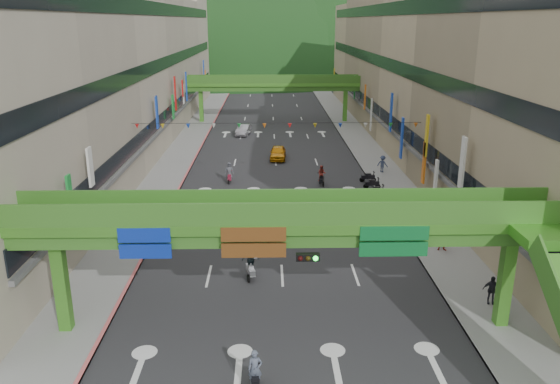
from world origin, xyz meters
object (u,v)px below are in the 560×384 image
(scooter_rider_near, at_px, (255,374))
(car_silver, at_px, (244,130))
(overpass_near, at_px, (306,238))
(scooter_rider_mid, at_px, (322,175))
(pedestrian_red, at_px, (444,241))
(car_yellow, at_px, (278,153))

(scooter_rider_near, distance_m, car_silver, 54.20)
(overpass_near, bearing_deg, scooter_rider_mid, 82.70)
(scooter_rider_mid, bearing_deg, pedestrian_red, -67.13)
(scooter_rider_mid, height_order, car_silver, scooter_rider_mid)
(overpass_near, xyz_separation_m, car_yellow, (-0.66, 36.06, -4.47))
(overpass_near, distance_m, car_silver, 50.21)
(scooter_rider_mid, xyz_separation_m, pedestrian_red, (6.72, -15.92, -0.18))
(overpass_near, xyz_separation_m, scooter_rider_mid, (3.31, 25.82, -4.23))
(scooter_rider_near, bearing_deg, scooter_rider_mid, 79.42)
(scooter_rider_mid, xyz_separation_m, car_yellow, (-3.97, 10.23, -0.24))
(pedestrian_red, bearing_deg, overpass_near, -123.99)
(overpass_near, relative_size, car_yellow, 6.47)
(overpass_near, height_order, scooter_rider_mid, overpass_near)
(car_yellow, bearing_deg, pedestrian_red, -64.85)
(scooter_rider_near, height_order, car_yellow, scooter_rider_near)
(overpass_near, height_order, car_silver, overpass_near)
(car_silver, bearing_deg, overpass_near, -74.47)
(car_yellow, bearing_deg, car_silver, 110.83)
(car_yellow, relative_size, pedestrian_red, 2.71)
(car_yellow, bearing_deg, scooter_rider_near, -89.44)
(scooter_rider_near, relative_size, pedestrian_red, 1.26)
(overpass_near, xyz_separation_m, scooter_rider_near, (-2.33, -4.38, -4.27))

